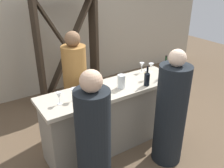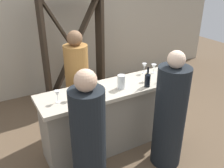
# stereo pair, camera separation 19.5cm
# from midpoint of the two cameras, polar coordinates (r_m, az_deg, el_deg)

# --- Properties ---
(ground_plane) EXTENTS (12.00, 12.00, 0.00)m
(ground_plane) POSITION_cam_midpoint_polar(r_m,az_deg,el_deg) (3.76, -1.53, -13.55)
(ground_plane) COLOR brown
(back_wall) EXTENTS (8.00, 0.10, 2.80)m
(back_wall) POSITION_cam_midpoint_polar(r_m,az_deg,el_deg) (5.03, -15.39, 13.50)
(back_wall) COLOR #B2A893
(back_wall) RESTS_ON ground
(bar_counter) EXTENTS (1.99, 0.58, 0.92)m
(bar_counter) POSITION_cam_midpoint_polar(r_m,az_deg,el_deg) (3.49, -1.61, -7.57)
(bar_counter) COLOR gray
(bar_counter) RESTS_ON ground
(wine_rack) EXTENTS (1.16, 0.28, 1.98)m
(wine_rack) POSITION_cam_midpoint_polar(r_m,az_deg,el_deg) (4.66, -11.35, 7.78)
(wine_rack) COLOR #33281E
(wine_rack) RESTS_ON ground
(wine_bottle_leftmost_olive_green) EXTENTS (0.08, 0.08, 0.28)m
(wine_bottle_leftmost_olive_green) POSITION_cam_midpoint_polar(r_m,az_deg,el_deg) (3.00, -5.48, -1.08)
(wine_bottle_leftmost_olive_green) COLOR #193D1E
(wine_bottle_leftmost_olive_green) RESTS_ON bar_counter
(wine_bottle_second_left_near_black) EXTENTS (0.08, 0.08, 0.28)m
(wine_bottle_second_left_near_black) POSITION_cam_midpoint_polar(r_m,az_deg,el_deg) (3.29, 6.44, 1.32)
(wine_bottle_second_left_near_black) COLOR black
(wine_bottle_second_left_near_black) RESTS_ON bar_counter
(wine_bottle_center_dark_green) EXTENTS (0.07, 0.07, 0.33)m
(wine_bottle_center_dark_green) POSITION_cam_midpoint_polar(r_m,az_deg,el_deg) (3.59, 10.68, 3.44)
(wine_bottle_center_dark_green) COLOR black
(wine_bottle_center_dark_green) RESTS_ON bar_counter
(wine_glass_near_left) EXTENTS (0.07, 0.07, 0.15)m
(wine_glass_near_left) POSITION_cam_midpoint_polar(r_m,az_deg,el_deg) (3.47, 6.30, 2.59)
(wine_glass_near_left) COLOR white
(wine_glass_near_left) RESTS_ON bar_counter
(wine_glass_near_center) EXTENTS (0.08, 0.08, 0.16)m
(wine_glass_near_center) POSITION_cam_midpoint_polar(r_m,az_deg,el_deg) (2.95, -10.71, -1.81)
(wine_glass_near_center) COLOR white
(wine_glass_near_center) RESTS_ON bar_counter
(wine_glass_near_right) EXTENTS (0.06, 0.06, 0.15)m
(wine_glass_near_right) POSITION_cam_midpoint_polar(r_m,az_deg,el_deg) (2.91, -14.10, -2.75)
(wine_glass_near_right) COLOR white
(wine_glass_near_right) RESTS_ON bar_counter
(wine_glass_far_left) EXTENTS (0.08, 0.08, 0.14)m
(wine_glass_far_left) POSITION_cam_midpoint_polar(r_m,az_deg,el_deg) (3.75, 7.59, 4.18)
(wine_glass_far_left) COLOR white
(wine_glass_far_left) RESTS_ON bar_counter
(wine_glass_far_center) EXTENTS (0.08, 0.08, 0.16)m
(wine_glass_far_center) POSITION_cam_midpoint_polar(r_m,az_deg,el_deg) (3.23, -7.12, 1.01)
(wine_glass_far_center) COLOR white
(wine_glass_far_center) RESTS_ON bar_counter
(wine_glass_far_right) EXTENTS (0.07, 0.07, 0.15)m
(wine_glass_far_right) POSITION_cam_midpoint_polar(r_m,az_deg,el_deg) (3.71, 5.44, 4.32)
(wine_glass_far_right) COLOR white
(wine_glass_far_right) RESTS_ON bar_counter
(water_pitcher) EXTENTS (0.10, 0.10, 0.19)m
(water_pitcher) POSITION_cam_midpoint_polar(r_m,az_deg,el_deg) (3.21, 0.45, 0.56)
(water_pitcher) COLOR silver
(water_pitcher) RESTS_ON bar_counter
(person_left_guest) EXTENTS (0.49, 0.49, 1.51)m
(person_left_guest) POSITION_cam_midpoint_polar(r_m,az_deg,el_deg) (2.71, -6.44, -12.99)
(person_left_guest) COLOR black
(person_left_guest) RESTS_ON ground
(person_center_guest) EXTENTS (0.42, 0.42, 1.55)m
(person_center_guest) POSITION_cam_midpoint_polar(r_m,az_deg,el_deg) (3.17, 11.74, -6.78)
(person_center_guest) COLOR black
(person_center_guest) RESTS_ON ground
(person_server_behind) EXTENTS (0.39, 0.39, 1.59)m
(person_server_behind) POSITION_cam_midpoint_polar(r_m,az_deg,el_deg) (3.72, -9.88, -0.92)
(person_server_behind) COLOR #9E6B33
(person_server_behind) RESTS_ON ground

